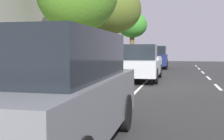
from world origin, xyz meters
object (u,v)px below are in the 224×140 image
parked_suv_dark_blue_nearest (157,57)px  bicycle_at_curb (107,84)px  parked_pickup_silver_second (141,64)px  street_tree_near_cyclist (132,26)px  parked_suv_grey_mid (56,90)px  street_tree_mid_block (112,10)px  pedestrian_on_phone (25,69)px  fire_hydrant (69,84)px  cyclist_with_backpack (104,64)px

parked_suv_dark_blue_nearest → bicycle_at_curb: bearing=87.4°
parked_pickup_silver_second → bicycle_at_curb: parked_pickup_silver_second is taller
bicycle_at_curb → street_tree_near_cyclist: 15.66m
parked_suv_grey_mid → street_tree_mid_block: (2.22, -13.39, 3.16)m
bicycle_at_curb → pedestrian_on_phone: pedestrian_on_phone is taller
street_tree_mid_block → street_tree_near_cyclist: bearing=-90.0°
parked_suv_dark_blue_nearest → parked_suv_grey_mid: same height
street_tree_near_cyclist → bicycle_at_curb: bearing=95.7°
parked_suv_dark_blue_nearest → street_tree_mid_block: street_tree_mid_block is taller
pedestrian_on_phone → fire_hydrant: (-1.43, -0.35, -0.49)m
cyclist_with_backpack → street_tree_mid_block: size_ratio=0.32×
pedestrian_on_phone → parked_suv_dark_blue_nearest: bearing=-99.9°
parked_suv_dark_blue_nearest → parked_suv_grey_mid: bearing=90.0°
parked_pickup_silver_second → pedestrian_on_phone: size_ratio=3.29×
pedestrian_on_phone → fire_hydrant: pedestrian_on_phone is taller
street_tree_near_cyclist → fire_hydrant: size_ratio=5.85×
parked_suv_dark_blue_nearest → cyclist_with_backpack: 14.86m
street_tree_mid_block → pedestrian_on_phone: bearing=85.0°
parked_suv_dark_blue_nearest → pedestrian_on_phone: size_ratio=2.93×
street_tree_near_cyclist → pedestrian_on_phone: 17.44m
parked_suv_dark_blue_nearest → street_tree_mid_block: (2.22, 8.08, 3.16)m
street_tree_mid_block → fire_hydrant: 9.57m
street_tree_mid_block → fire_hydrant: size_ratio=6.66×
parked_pickup_silver_second → cyclist_with_backpack: (0.88, 4.54, 0.22)m
parked_pickup_silver_second → fire_hydrant: bearing=76.8°
cyclist_with_backpack → pedestrian_on_phone: (2.10, 2.43, -0.08)m
bicycle_at_curb → parked_pickup_silver_second: bearing=-97.5°
parked_suv_dark_blue_nearest → parked_suv_grey_mid: size_ratio=1.00×
parked_suv_grey_mid → bicycle_at_curb: (0.71, -6.19, -0.64)m
pedestrian_on_phone → fire_hydrant: 1.55m
parked_suv_dark_blue_nearest → parked_pickup_silver_second: bearing=89.7°
pedestrian_on_phone → fire_hydrant: bearing=-166.3°
parked_suv_grey_mid → cyclist_with_backpack: parked_suv_grey_mid is taller
parked_suv_dark_blue_nearest → pedestrian_on_phone: bearing=80.1°
parked_pickup_silver_second → pedestrian_on_phone: (2.98, 6.97, 0.14)m
parked_suv_grey_mid → pedestrian_on_phone: (3.03, -4.21, 0.01)m
street_tree_near_cyclist → parked_pickup_silver_second: bearing=102.0°
street_tree_mid_block → parked_suv_grey_mid: bearing=99.4°
parked_pickup_silver_second → cyclist_with_backpack: size_ratio=2.93×
fire_hydrant → cyclist_with_backpack: bearing=-107.9°
cyclist_with_backpack → street_tree_mid_block: bearing=-79.2°
parked_pickup_silver_second → street_tree_mid_block: 4.51m
street_tree_mid_block → parked_pickup_silver_second: bearing=134.5°
bicycle_at_curb → street_tree_near_cyclist: bearing=-84.3°
cyclist_with_backpack → pedestrian_on_phone: size_ratio=1.12×
street_tree_near_cyclist → street_tree_mid_block: 8.02m
parked_suv_dark_blue_nearest → cyclist_with_backpack: size_ratio=2.61×
fire_hydrant → parked_suv_dark_blue_nearest: bearing=-95.4°
cyclist_with_backpack → street_tree_near_cyclist: (1.29, -14.76, 2.72)m
parked_pickup_silver_second → fire_hydrant: size_ratio=6.32×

